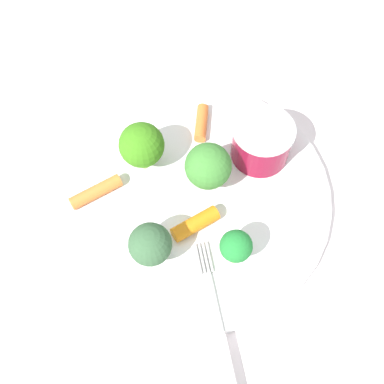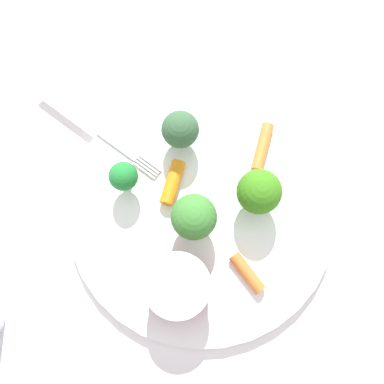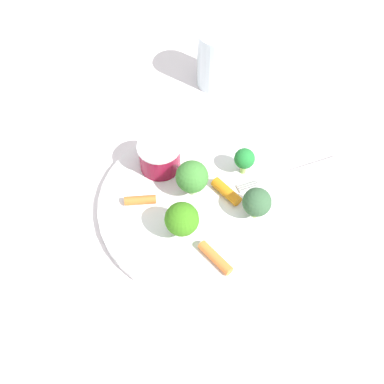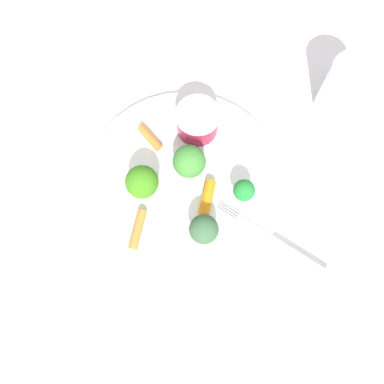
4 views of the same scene
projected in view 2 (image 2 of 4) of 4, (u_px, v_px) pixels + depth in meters
name	position (u px, v px, depth m)	size (l,w,h in m)	color
ground_plane	(201.00, 209.00, 0.44)	(2.40, 2.40, 0.00)	silver
plate	(201.00, 208.00, 0.43)	(0.27, 0.27, 0.01)	white
sauce_cup	(178.00, 286.00, 0.38)	(0.06, 0.06, 0.04)	maroon
broccoli_floret_0	(124.00, 177.00, 0.40)	(0.03, 0.03, 0.04)	#91BB5B
broccoli_floret_1	(196.00, 218.00, 0.39)	(0.04, 0.04, 0.06)	#93AA73
broccoli_floret_2	(259.00, 192.00, 0.39)	(0.04, 0.04, 0.06)	#92B15C
broccoli_floret_3	(180.00, 130.00, 0.41)	(0.04, 0.04, 0.05)	#95BF59
carrot_stick_0	(172.00, 182.00, 0.42)	(0.01, 0.01, 0.05)	orange
carrot_stick_1	(262.00, 147.00, 0.43)	(0.01, 0.01, 0.05)	orange
carrot_stick_2	(247.00, 273.00, 0.40)	(0.01, 0.01, 0.04)	orange
fork	(99.00, 132.00, 0.44)	(0.04, 0.16, 0.00)	#B3B2B1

